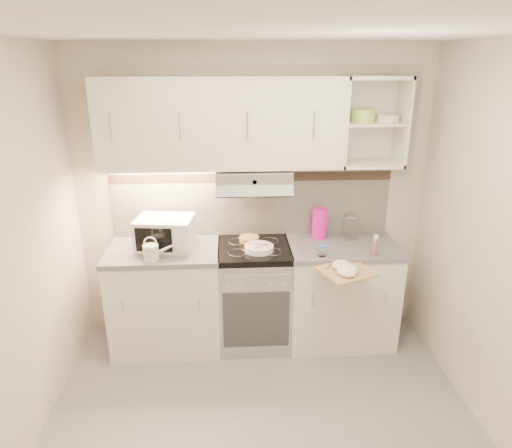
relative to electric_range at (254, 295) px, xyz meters
name	(u,v)px	position (x,y,z in m)	size (l,w,h in m)	color
ground	(263,434)	(0.00, -1.10, -0.45)	(3.00, 3.00, 0.00)	gray
room_shell	(261,186)	(0.00, -0.73, 1.18)	(3.04, 2.84, 2.52)	beige
base_cabinet_left	(167,299)	(-0.75, 0.00, -0.02)	(0.90, 0.60, 0.86)	silver
worktop_left	(163,251)	(-0.75, 0.00, 0.43)	(0.92, 0.62, 0.04)	slate
base_cabinet_right	(340,294)	(0.75, 0.00, -0.02)	(0.90, 0.60, 0.86)	silver
worktop_right	(343,247)	(0.75, 0.00, 0.43)	(0.92, 0.62, 0.04)	slate
electric_range	(254,295)	(0.00, 0.00, 0.00)	(0.60, 0.60, 0.90)	#B7B7BC
microwave	(165,233)	(-0.73, 0.04, 0.58)	(0.49, 0.39, 0.26)	silver
watering_can	(152,252)	(-0.80, -0.22, 0.52)	(0.23, 0.12, 0.20)	silver
plate_stack	(259,248)	(0.03, -0.08, 0.47)	(0.24, 0.24, 0.05)	white
bread_loaf	(249,239)	(-0.03, 0.12, 0.47)	(0.17, 0.17, 0.04)	#AA8247
pink_pitcher	(320,223)	(0.58, 0.18, 0.58)	(0.14, 0.13, 0.26)	#E8159B
glass_jar	(350,227)	(0.83, 0.12, 0.56)	(0.12, 0.12, 0.23)	white
spice_jar	(322,251)	(0.52, -0.22, 0.50)	(0.06, 0.06, 0.09)	silver
spray_bottle	(374,246)	(0.94, -0.22, 0.52)	(0.07, 0.07, 0.18)	pink
cutting_board	(346,272)	(0.67, -0.45, 0.42)	(0.36, 0.33, 0.02)	tan
dish_towel	(353,268)	(0.70, -0.49, 0.47)	(0.27, 0.23, 0.07)	beige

